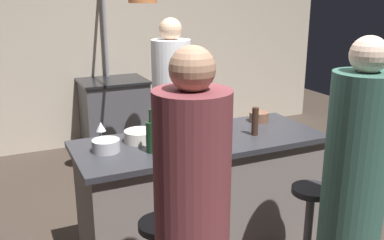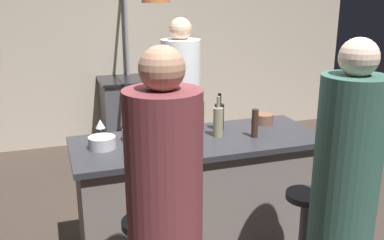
{
  "view_description": "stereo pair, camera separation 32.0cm",
  "coord_description": "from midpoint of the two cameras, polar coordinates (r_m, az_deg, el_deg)",
  "views": [
    {
      "loc": [
        -1.29,
        -2.64,
        1.91
      ],
      "look_at": [
        0.0,
        0.15,
        1.0
      ],
      "focal_mm": 40.38,
      "sensor_mm": 36.0,
      "label": 1
    },
    {
      "loc": [
        -0.99,
        -2.76,
        1.91
      ],
      "look_at": [
        0.0,
        0.15,
        1.0
      ],
      "focal_mm": 40.38,
      "sensor_mm": 36.0,
      "label": 2
    }
  ],
  "objects": [
    {
      "name": "mixing_bowl_steel",
      "position": [
        2.93,
        -8.76,
        -3.01
      ],
      "size": [
        0.18,
        0.18,
        0.08
      ],
      "primitive_type": "cylinder",
      "color": "#B7B7BC",
      "rests_on": "kitchen_island"
    },
    {
      "name": "back_wall",
      "position": [
        5.7,
        -7.29,
        10.24
      ],
      "size": [
        6.4,
        0.16,
        2.6
      ],
      "primitive_type": "cube",
      "color": "#BCAD99",
      "rests_on": "ground_plane"
    },
    {
      "name": "wine_bottle_amber",
      "position": [
        3.28,
        3.79,
        0.73
      ],
      "size": [
        0.07,
        0.07,
        0.31
      ],
      "color": "brown",
      "rests_on": "kitchen_island"
    },
    {
      "name": "mixing_bowl_ceramic",
      "position": [
        3.07,
        -4.26,
        -1.94
      ],
      "size": [
        0.22,
        0.22,
        0.08
      ],
      "primitive_type": "cylinder",
      "color": "silver",
      "rests_on": "kitchen_island"
    },
    {
      "name": "guest_left",
      "position": [
        2.14,
        0.85,
        -15.11
      ],
      "size": [
        0.36,
        0.36,
        1.7
      ],
      "color": "brown",
      "rests_on": "ground_plane"
    },
    {
      "name": "overhead_pot_rack",
      "position": [
        4.67,
        -4.69,
        13.65
      ],
      "size": [
        0.89,
        1.51,
        2.17
      ],
      "color": "gray",
      "rests_on": "ground_plane"
    },
    {
      "name": "bar_stool_right",
      "position": [
        3.06,
        17.47,
        -14.39
      ],
      "size": [
        0.28,
        0.28,
        0.68
      ],
      "color": "#4C4C51",
      "rests_on": "ground_plane"
    },
    {
      "name": "wine_glass_near_right_guest",
      "position": [
        2.86,
        3.52,
        -1.99
      ],
      "size": [
        0.07,
        0.07,
        0.15
      ],
      "color": "silver",
      "rests_on": "kitchen_island"
    },
    {
      "name": "wine_bottle_white",
      "position": [
        3.14,
        6.39,
        -0.2
      ],
      "size": [
        0.07,
        0.07,
        0.3
      ],
      "color": "gray",
      "rests_on": "kitchen_island"
    },
    {
      "name": "wine_bottle_dark",
      "position": [
        3.29,
        6.4,
        0.47
      ],
      "size": [
        0.07,
        0.07,
        0.29
      ],
      "color": "black",
      "rests_on": "kitchen_island"
    },
    {
      "name": "guest_right",
      "position": [
        2.65,
        22.7,
        -9.99
      ],
      "size": [
        0.36,
        0.36,
        1.7
      ],
      "color": "#33594C",
      "rests_on": "ground_plane"
    },
    {
      "name": "wine_bottle_red",
      "position": [
        2.84,
        -2.97,
        -1.99
      ],
      "size": [
        0.07,
        0.07,
        0.29
      ],
      "color": "#143319",
      "rests_on": "kitchen_island"
    },
    {
      "name": "stove_range",
      "position": [
        5.47,
        -6.11,
        0.91
      ],
      "size": [
        0.8,
        0.64,
        0.89
      ],
      "color": "#47474C",
      "rests_on": "ground_plane"
    },
    {
      "name": "wine_glass_by_chef",
      "position": [
        3.1,
        -9.16,
        -0.68
      ],
      "size": [
        0.07,
        0.07,
        0.15
      ],
      "color": "silver",
      "rests_on": "kitchen_island"
    },
    {
      "name": "mixing_bowl_wooden",
      "position": [
        3.52,
        12.02,
        0.13
      ],
      "size": [
        0.16,
        0.16,
        0.08
      ],
      "primitive_type": "cylinder",
      "color": "brown",
      "rests_on": "kitchen_island"
    },
    {
      "name": "kitchen_island",
      "position": [
        3.27,
        3.7,
        -9.99
      ],
      "size": [
        1.8,
        0.72,
        0.9
      ],
      "color": "slate",
      "rests_on": "ground_plane"
    },
    {
      "name": "pepper_mill",
      "position": [
        3.16,
        11.19,
        -0.47
      ],
      "size": [
        0.05,
        0.05,
        0.21
      ],
      "primitive_type": "cylinder",
      "color": "#382319",
      "rests_on": "kitchen_island"
    },
    {
      "name": "chef",
      "position": [
        4.07,
        0.8,
        0.51
      ],
      "size": [
        0.36,
        0.36,
        1.7
      ],
      "color": "white",
      "rests_on": "ground_plane"
    }
  ]
}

